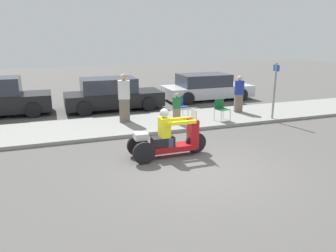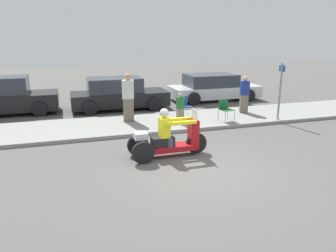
% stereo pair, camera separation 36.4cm
% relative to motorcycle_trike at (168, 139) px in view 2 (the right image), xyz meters
% --- Properties ---
extents(ground_plane, '(60.00, 60.00, 0.00)m').
position_rel_motorcycle_trike_xyz_m(ground_plane, '(0.46, -1.13, -0.50)').
color(ground_plane, '#565451').
extents(sidewalk_strip, '(28.00, 2.80, 0.12)m').
position_rel_motorcycle_trike_xyz_m(sidewalk_strip, '(0.46, 3.47, -0.44)').
color(sidewalk_strip, gray).
rests_on(sidewalk_strip, ground).
extents(motorcycle_trike, '(2.28, 0.76, 1.41)m').
position_rel_motorcycle_trike_xyz_m(motorcycle_trike, '(0.00, 0.00, 0.00)').
color(motorcycle_trike, black).
rests_on(motorcycle_trike, ground).
extents(spectator_mid_group, '(0.42, 0.33, 1.56)m').
position_rel_motorcycle_trike_xyz_m(spectator_mid_group, '(4.59, 3.79, 0.37)').
color(spectator_mid_group, '#726656').
rests_on(spectator_mid_group, sidewalk_strip).
extents(spectator_near_curb, '(0.49, 0.36, 1.83)m').
position_rel_motorcycle_trike_xyz_m(spectator_near_curb, '(-0.41, 3.80, 0.50)').
color(spectator_near_curb, '#726656').
rests_on(spectator_near_curb, sidewalk_strip).
extents(spectator_far_back, '(0.30, 0.22, 1.15)m').
position_rel_motorcycle_trike_xyz_m(spectator_far_back, '(1.40, 2.93, 0.17)').
color(spectator_far_back, gray).
rests_on(spectator_far_back, sidewalk_strip).
extents(folding_chair_set_back, '(0.53, 0.53, 0.82)m').
position_rel_motorcycle_trike_xyz_m(folding_chair_set_back, '(3.18, 2.76, 0.12)').
color(folding_chair_set_back, '#A5A8AD').
rests_on(folding_chair_set_back, sidewalk_strip).
extents(folding_chair_curbside, '(0.52, 0.52, 0.82)m').
position_rel_motorcycle_trike_xyz_m(folding_chair_curbside, '(1.89, 3.87, 0.12)').
color(folding_chair_curbside, '#A5A8AD').
rests_on(folding_chair_curbside, sidewalk_strip).
extents(parked_car_lot_left, '(4.70, 2.11, 1.37)m').
position_rel_motorcycle_trike_xyz_m(parked_car_lot_left, '(4.77, 7.32, 0.15)').
color(parked_car_lot_left, silver).
rests_on(parked_car_lot_left, ground).
extents(parked_car_lot_right, '(4.40, 1.98, 1.47)m').
position_rel_motorcycle_trike_xyz_m(parked_car_lot_right, '(-0.37, 6.60, 0.19)').
color(parked_car_lot_right, black).
rests_on(parked_car_lot_right, ground).
extents(parked_car_lot_center, '(4.39, 1.93, 1.63)m').
position_rel_motorcycle_trike_xyz_m(parked_car_lot_center, '(-5.28, 7.02, 0.26)').
color(parked_car_lot_center, black).
rests_on(parked_car_lot_center, ground).
extents(street_sign, '(0.08, 0.36, 2.20)m').
position_rel_motorcycle_trike_xyz_m(street_sign, '(5.28, 2.32, 0.82)').
color(street_sign, gray).
rests_on(street_sign, sidewalk_strip).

